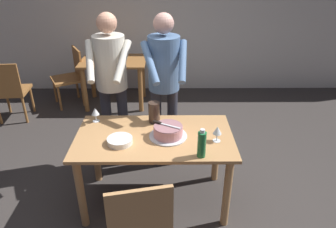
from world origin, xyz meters
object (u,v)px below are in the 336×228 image
object	(u,v)px
plate_stack	(120,141)
wine_glass_near	(217,131)
wine_glass_far	(95,112)
cake_knife	(161,123)
hurricane_lamp	(154,112)
background_chair_0	(10,89)
main_dining_table	(155,147)
person_cutting_cake	(164,78)
water_bottle	(202,144)
cake_on_platter	(168,132)
person_standing_beside	(111,77)
background_table	(114,70)
chair_near_side	(139,222)
background_chair_1	(71,75)

from	to	relation	value
plate_stack	wine_glass_near	world-z (taller)	wine_glass_near
wine_glass_near	wine_glass_far	bearing A→B (deg)	161.86
cake_knife	hurricane_lamp	bearing A→B (deg)	106.25
background_chair_0	main_dining_table	bearing A→B (deg)	-38.82
person_cutting_cake	background_chair_0	world-z (taller)	person_cutting_cake
cake_knife	wine_glass_near	bearing A→B (deg)	-12.77
plate_stack	water_bottle	size ratio (longest dim) A/B	0.88
main_dining_table	water_bottle	xyz separation A→B (m)	(0.39, -0.32, 0.24)
plate_stack	water_bottle	distance (m)	0.72
cake_on_platter	person_standing_beside	world-z (taller)	person_standing_beside
person_standing_beside	wine_glass_near	bearing A→B (deg)	-35.86
person_cutting_cake	person_standing_beside	distance (m)	0.55
background_table	hurricane_lamp	bearing A→B (deg)	-70.78
chair_near_side	wine_glass_far	bearing A→B (deg)	114.99
wine_glass_far	background_chair_0	size ratio (longest dim) A/B	0.16
background_table	chair_near_side	bearing A→B (deg)	-78.47
plate_stack	chair_near_side	xyz separation A→B (m)	(0.20, -0.65, -0.28)
wine_glass_near	wine_glass_far	world-z (taller)	same
person_standing_beside	plate_stack	bearing A→B (deg)	-77.63
water_bottle	background_chair_1	size ratio (longest dim) A/B	0.28
cake_knife	background_chair_0	world-z (taller)	background_chair_0
person_standing_beside	background_chair_0	bearing A→B (deg)	147.20
plate_stack	wine_glass_far	distance (m)	0.49
cake_knife	background_chair_1	size ratio (longest dim) A/B	0.28
background_table	background_chair_1	size ratio (longest dim) A/B	1.11
main_dining_table	wine_glass_near	size ratio (longest dim) A/B	9.85
wine_glass_far	person_cutting_cake	xyz separation A→B (m)	(0.66, 0.33, 0.22)
person_cutting_cake	background_chair_0	distance (m)	2.53
main_dining_table	cake_on_platter	size ratio (longest dim) A/B	4.17
main_dining_table	person_standing_beside	xyz separation A→B (m)	(-0.46, 0.63, 0.45)
cake_on_platter	wine_glass_far	size ratio (longest dim) A/B	2.36
person_cutting_cake	background_chair_1	xyz separation A→B (m)	(-1.49, 1.69, -0.58)
chair_near_side	background_table	distance (m)	3.09
wine_glass_far	chair_near_side	world-z (taller)	chair_near_side
wine_glass_far	hurricane_lamp	world-z (taller)	hurricane_lamp
main_dining_table	person_cutting_cake	world-z (taller)	person_cutting_cake
cake_knife	background_chair_1	xyz separation A→B (m)	(-1.46, 2.27, -0.37)
chair_near_side	background_chair_1	world-z (taller)	same
person_cutting_cake	background_chair_0	bearing A→B (deg)	153.50
cake_on_platter	water_bottle	xyz separation A→B (m)	(0.26, -0.30, 0.06)
plate_stack	main_dining_table	bearing A→B (deg)	22.69
plate_stack	background_chair_0	size ratio (longest dim) A/B	0.24
wine_glass_far	main_dining_table	bearing A→B (deg)	-25.55
cake_on_platter	hurricane_lamp	bearing A→B (deg)	116.12
main_dining_table	background_table	bearing A→B (deg)	107.38
person_cutting_cake	background_chair_1	size ratio (longest dim) A/B	1.91
plate_stack	wine_glass_far	xyz separation A→B (m)	(-0.28, 0.40, 0.08)
main_dining_table	hurricane_lamp	bearing A→B (deg)	91.68
wine_glass_near	person_standing_beside	world-z (taller)	person_standing_beside
wine_glass_near	person_cutting_cake	xyz separation A→B (m)	(-0.46, 0.70, 0.22)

